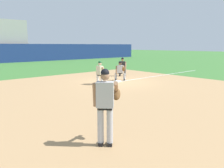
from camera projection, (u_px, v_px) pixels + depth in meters
ground_plane at (118, 82)px, 14.41m from camera, size 160.00×160.00×0.00m
infield_dirt_patch at (114, 99)px, 9.83m from camera, size 18.00×18.00×0.01m
foul_line_stripe at (164, 75)px, 17.72m from camera, size 10.22×0.10×0.00m
first_base_bag at (118, 81)px, 14.40m from camera, size 0.38×0.38×0.09m
baseball at (112, 88)px, 12.03m from camera, size 0.07×0.07×0.07m
pitcher at (106, 103)px, 5.11m from camera, size 0.85×0.55×1.86m
first_baseman at (120, 70)px, 14.87m from camera, size 0.73×1.08×1.34m
baserunner at (100, 72)px, 13.27m from camera, size 0.44×0.60×1.46m
umpire at (122, 66)px, 17.04m from camera, size 0.67×0.67×1.46m
outfield_wall at (11, 53)px, 30.46m from camera, size 48.00×0.50×2.60m
stadium_seating_block at (2, 41)px, 32.93m from camera, size 5.60×5.90×6.00m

